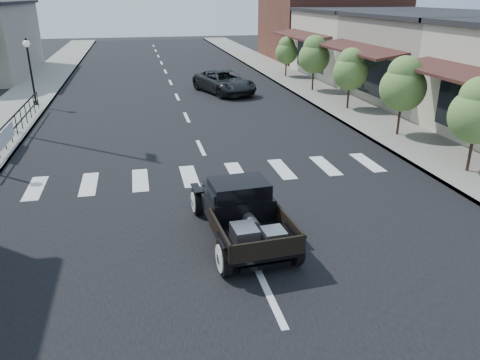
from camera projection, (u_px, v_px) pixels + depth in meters
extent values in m
plane|color=black|center=(238.00, 230.00, 12.02)|extent=(120.00, 120.00, 0.00)
cube|color=black|center=(181.00, 104.00, 25.63)|extent=(14.00, 80.00, 0.02)
cube|color=gray|center=(14.00, 111.00, 23.91)|extent=(3.00, 80.00, 0.15)
cube|color=gray|center=(326.00, 97.00, 27.30)|extent=(3.00, 80.00, 0.15)
cube|color=gray|center=(452.00, 60.00, 25.98)|extent=(10.00, 9.00, 4.50)
cube|color=beige|center=(375.00, 44.00, 34.15)|extent=(10.00, 9.00, 4.50)
cube|color=brown|center=(330.00, 19.00, 42.86)|extent=(11.00, 10.00, 7.00)
imported|color=black|center=(224.00, 82.00, 28.29)|extent=(3.68, 5.34, 1.36)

